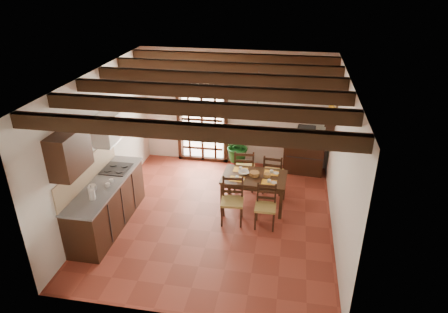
% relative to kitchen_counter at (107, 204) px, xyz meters
% --- Properties ---
extents(ground_plane, '(5.00, 5.00, 0.00)m').
position_rel_kitchen_counter_xyz_m(ground_plane, '(1.96, 0.60, -0.47)').
color(ground_plane, maroon).
extents(room_shell, '(4.52, 5.02, 2.81)m').
position_rel_kitchen_counter_xyz_m(room_shell, '(1.96, 0.60, 1.34)').
color(room_shell, silver).
rests_on(room_shell, ground_plane).
extents(ceiling_beams, '(4.50, 4.34, 0.20)m').
position_rel_kitchen_counter_xyz_m(ceiling_beams, '(1.96, 0.60, 2.22)').
color(ceiling_beams, black).
rests_on(ceiling_beams, room_shell).
extents(french_door, '(1.26, 0.11, 2.32)m').
position_rel_kitchen_counter_xyz_m(french_door, '(1.16, 3.05, 0.70)').
color(french_door, white).
rests_on(french_door, ground_plane).
extents(kitchen_counter, '(0.64, 2.25, 1.38)m').
position_rel_kitchen_counter_xyz_m(kitchen_counter, '(0.00, 0.00, 0.00)').
color(kitchen_counter, black).
rests_on(kitchen_counter, ground_plane).
extents(upper_cabinet, '(0.35, 0.80, 0.70)m').
position_rel_kitchen_counter_xyz_m(upper_cabinet, '(-0.12, -0.70, 1.38)').
color(upper_cabinet, black).
rests_on(upper_cabinet, room_shell).
extents(range_hood, '(0.38, 0.60, 0.54)m').
position_rel_kitchen_counter_xyz_m(range_hood, '(-0.09, 0.55, 1.26)').
color(range_hood, white).
rests_on(range_hood, room_shell).
extents(counter_items, '(0.50, 1.43, 0.25)m').
position_rel_kitchen_counter_xyz_m(counter_items, '(0.00, 0.09, 0.49)').
color(counter_items, black).
rests_on(counter_items, kitchen_counter).
extents(dining_table, '(1.31, 0.88, 0.69)m').
position_rel_kitchen_counter_xyz_m(dining_table, '(2.65, 1.15, 0.13)').
color(dining_table, '#351F11').
rests_on(dining_table, ground_plane).
extents(chair_near_left, '(0.45, 0.44, 0.92)m').
position_rel_kitchen_counter_xyz_m(chair_near_left, '(2.30, 0.52, -0.19)').
color(chair_near_left, '#AA9248').
rests_on(chair_near_left, ground_plane).
extents(chair_near_right, '(0.39, 0.37, 0.84)m').
position_rel_kitchen_counter_xyz_m(chair_near_right, '(2.94, 0.49, -0.21)').
color(chair_near_right, '#AA9248').
rests_on(chair_near_right, ground_plane).
extents(chair_far_left, '(0.48, 0.46, 0.97)m').
position_rel_kitchen_counter_xyz_m(chair_far_left, '(2.36, 1.81, -0.17)').
color(chair_far_left, '#AA9248').
rests_on(chair_far_left, ground_plane).
extents(chair_far_right, '(0.45, 0.44, 0.91)m').
position_rel_kitchen_counter_xyz_m(chair_far_right, '(2.99, 1.79, -0.19)').
color(chair_far_right, '#AA9248').
rests_on(chair_far_right, ground_plane).
extents(table_setting, '(0.93, 0.62, 0.09)m').
position_rel_kitchen_counter_xyz_m(table_setting, '(2.65, 1.15, 0.19)').
color(table_setting, yellow).
rests_on(table_setting, dining_table).
extents(table_bowl, '(0.27, 0.27, 0.05)m').
position_rel_kitchen_counter_xyz_m(table_bowl, '(2.42, 1.21, 0.25)').
color(table_bowl, white).
rests_on(table_bowl, dining_table).
extents(sideboard, '(0.95, 0.50, 0.78)m').
position_rel_kitchen_counter_xyz_m(sideboard, '(3.65, 2.83, -0.08)').
color(sideboard, black).
rests_on(sideboard, ground_plane).
extents(crt_tv, '(0.44, 0.41, 0.35)m').
position_rel_kitchen_counter_xyz_m(crt_tv, '(3.65, 2.82, 0.50)').
color(crt_tv, black).
rests_on(crt_tv, sideboard).
extents(fuse_box, '(0.25, 0.03, 0.32)m').
position_rel_kitchen_counter_xyz_m(fuse_box, '(3.46, 3.08, 1.28)').
color(fuse_box, white).
rests_on(fuse_box, room_shell).
extents(plant_pot, '(0.39, 0.39, 0.24)m').
position_rel_kitchen_counter_xyz_m(plant_pot, '(2.10, 2.79, -0.36)').
color(plant_pot, maroon).
rests_on(plant_pot, ground_plane).
extents(potted_plant, '(2.45, 2.31, 2.16)m').
position_rel_kitchen_counter_xyz_m(potted_plant, '(2.10, 2.79, 0.10)').
color(potted_plant, '#144C19').
rests_on(potted_plant, ground_plane).
extents(wall_shelf, '(0.20, 0.42, 0.20)m').
position_rel_kitchen_counter_xyz_m(wall_shelf, '(4.10, 2.20, 1.04)').
color(wall_shelf, black).
rests_on(wall_shelf, room_shell).
extents(shelf_vase, '(0.15, 0.15, 0.15)m').
position_rel_kitchen_counter_xyz_m(shelf_vase, '(4.10, 2.20, 1.18)').
color(shelf_vase, '#B2BFB2').
rests_on(shelf_vase, wall_shelf).
extents(shelf_flowers, '(0.14, 0.14, 0.36)m').
position_rel_kitchen_counter_xyz_m(shelf_flowers, '(4.10, 2.20, 1.38)').
color(shelf_flowers, yellow).
rests_on(shelf_flowers, shelf_vase).
extents(framed_picture, '(0.03, 0.32, 0.32)m').
position_rel_kitchen_counter_xyz_m(framed_picture, '(4.18, 2.20, 1.58)').
color(framed_picture, brown).
rests_on(framed_picture, room_shell).
extents(pendant_lamp, '(0.36, 0.36, 0.84)m').
position_rel_kitchen_counter_xyz_m(pendant_lamp, '(2.65, 1.25, 1.60)').
color(pendant_lamp, black).
rests_on(pendant_lamp, room_shell).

